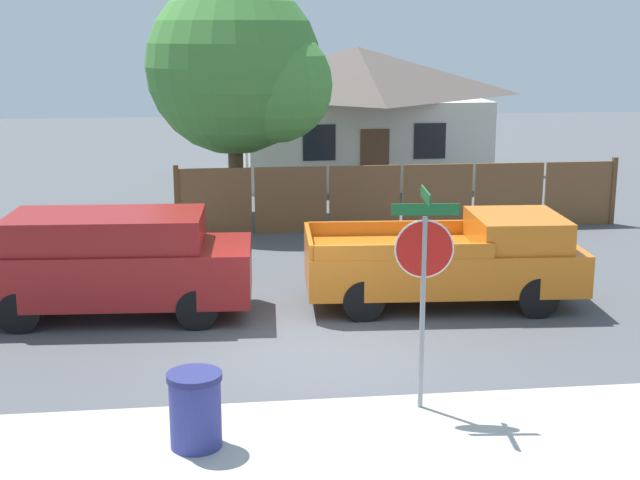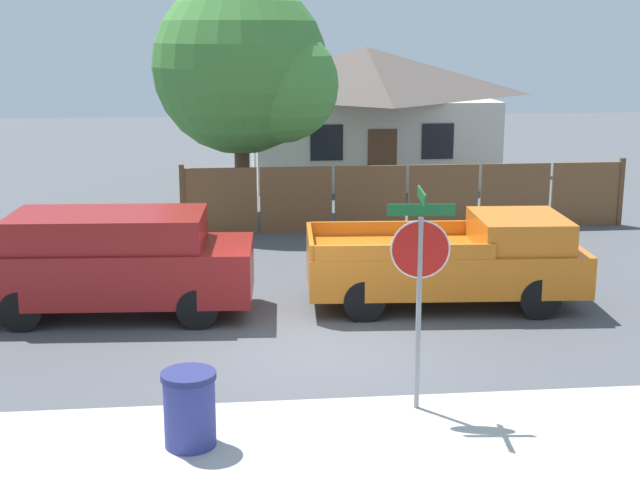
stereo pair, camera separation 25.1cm
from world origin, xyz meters
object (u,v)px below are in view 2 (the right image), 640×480
(house, at_px, (365,110))
(orange_pickup, at_px, (455,261))
(oak_tree, at_px, (249,70))
(stop_sign, at_px, (420,264))
(red_suv, at_px, (115,260))
(trash_bin, at_px, (190,409))

(house, bearing_deg, orange_pickup, -92.44)
(orange_pickup, bearing_deg, oak_tree, 117.04)
(stop_sign, bearing_deg, oak_tree, 103.92)
(house, relative_size, stop_sign, 2.79)
(red_suv, bearing_deg, orange_pickup, 3.36)
(oak_tree, bearing_deg, orange_pickup, -66.46)
(stop_sign, bearing_deg, house, 88.84)
(oak_tree, height_order, trash_bin, oak_tree)
(orange_pickup, xyz_separation_m, stop_sign, (-1.66, -4.51, 1.17))
(house, height_order, stop_sign, house)
(red_suv, height_order, orange_pickup, red_suv)
(orange_pickup, bearing_deg, trash_bin, -127.53)
(stop_sign, xyz_separation_m, trash_bin, (-2.98, -0.81, -1.52))
(oak_tree, xyz_separation_m, stop_sign, (1.85, -12.56, -1.94))
(trash_bin, bearing_deg, oak_tree, 85.19)
(red_suv, relative_size, stop_sign, 1.64)
(orange_pickup, distance_m, stop_sign, 4.95)
(trash_bin, bearing_deg, orange_pickup, 48.98)
(red_suv, distance_m, stop_sign, 6.44)
(house, distance_m, red_suv, 16.51)
(oak_tree, distance_m, trash_bin, 13.86)
(oak_tree, relative_size, orange_pickup, 1.24)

